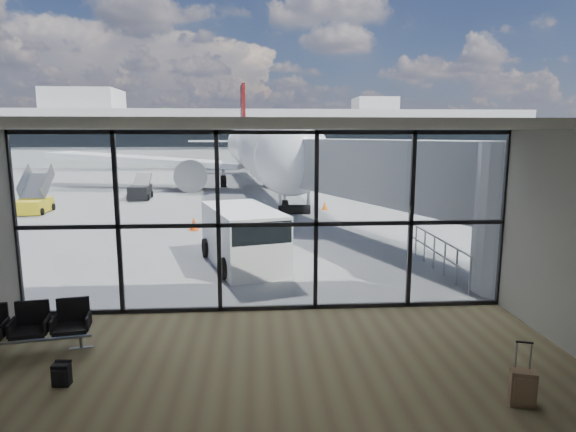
{
  "coord_description": "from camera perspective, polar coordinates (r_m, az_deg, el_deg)",
  "views": [
    {
      "loc": [
        -0.3,
        -11.63,
        4.36
      ],
      "look_at": [
        0.71,
        3.0,
        1.9
      ],
      "focal_mm": 30.0,
      "sensor_mm": 36.0,
      "label": 1
    }
  ],
  "objects": [
    {
      "name": "glass_curtain_wall",
      "position": [
        11.82,
        -2.45,
        -0.8
      ],
      "size": [
        12.1,
        0.12,
        4.5
      ],
      "color": "white",
      "rests_on": "ground"
    },
    {
      "name": "service_van",
      "position": [
        16.3,
        -5.26,
        -2.42
      ],
      "size": [
        3.14,
        4.86,
        1.95
      ],
      "rotation": [
        0.0,
        0.0,
        0.29
      ],
      "color": "white",
      "rests_on": "ground"
    },
    {
      "name": "tree_2",
      "position": [
        89.81,
        -25.69,
        9.56
      ],
      "size": [
        6.27,
        6.27,
        9.03
      ],
      "color": "#382619",
      "rests_on": "ground"
    },
    {
      "name": "apron_railing",
      "position": [
        16.64,
        16.94,
        -3.55
      ],
      "size": [
        0.06,
        5.46,
        1.11
      ],
      "color": "gray",
      "rests_on": "ground"
    },
    {
      "name": "jet_bridge",
      "position": [
        19.48,
        11.57,
        4.6
      ],
      "size": [
        8.0,
        16.5,
        4.33
      ],
      "color": "#95989A",
      "rests_on": "ground"
    },
    {
      "name": "lounge_shell",
      "position": [
        7.05,
        -1.41,
        -4.55
      ],
      "size": [
        12.02,
        8.01,
        4.51
      ],
      "color": "brown",
      "rests_on": "ground"
    },
    {
      "name": "backpack",
      "position": [
        9.75,
        -25.27,
        -16.63
      ],
      "size": [
        0.31,
        0.29,
        0.44
      ],
      "rotation": [
        0.0,
        0.0,
        -0.07
      ],
      "color": "black",
      "rests_on": "ground"
    },
    {
      "name": "tree_3",
      "position": [
        87.79,
        -21.95,
        9.02
      ],
      "size": [
        4.95,
        4.95,
        7.12
      ],
      "color": "#382619",
      "rests_on": "ground"
    },
    {
      "name": "far_terminal",
      "position": [
        73.6,
        -4.24,
        9.38
      ],
      "size": [
        80.0,
        12.2,
        11.0
      ],
      "color": "#ABABA6",
      "rests_on": "ground"
    },
    {
      "name": "tree_4",
      "position": [
        86.16,
        -18.13,
        9.65
      ],
      "size": [
        5.61,
        5.61,
        8.07
      ],
      "color": "#382619",
      "rests_on": "ground"
    },
    {
      "name": "traffic_cone_c",
      "position": [
        28.68,
        4.39,
        1.24
      ],
      "size": [
        0.36,
        0.36,
        0.52
      ],
      "color": "orange",
      "rests_on": "ground"
    },
    {
      "name": "suitcase",
      "position": [
        9.12,
        26.06,
        -17.83
      ],
      "size": [
        0.44,
        0.37,
        1.06
      ],
      "rotation": [
        0.0,
        0.0,
        -0.3
      ],
      "color": "brown",
      "rests_on": "ground"
    },
    {
      "name": "mobile_stairs",
      "position": [
        31.03,
        -27.9,
        1.29
      ],
      "size": [
        1.81,
        3.16,
        2.15
      ],
      "rotation": [
        0.0,
        0.0,
        0.07
      ],
      "color": "gold",
      "rests_on": "ground"
    },
    {
      "name": "belt_loader",
      "position": [
        35.01,
        -17.1,
        2.86
      ],
      "size": [
        1.61,
        3.67,
        1.65
      ],
      "rotation": [
        0.0,
        0.0,
        0.07
      ],
      "color": "black",
      "rests_on": "ground"
    },
    {
      "name": "ground",
      "position": [
        51.81,
        -3.63,
        4.67
      ],
      "size": [
        220.0,
        220.0,
        0.0
      ],
      "primitive_type": "plane",
      "color": "slate",
      "rests_on": "ground"
    },
    {
      "name": "airliner",
      "position": [
        42.55,
        -3.64,
        7.92
      ],
      "size": [
        35.0,
        40.64,
        10.47
      ],
      "rotation": [
        0.0,
        0.0,
        0.09
      ],
      "color": "white",
      "rests_on": "ground"
    },
    {
      "name": "tree_1",
      "position": [
        92.15,
        -29.17,
        8.89
      ],
      "size": [
        5.61,
        5.61,
        8.07
      ],
      "color": "#382619",
      "rests_on": "ground"
    },
    {
      "name": "seating_row",
      "position": [
        11.32,
        -28.13,
        -11.27
      ],
      "size": [
        2.28,
        1.0,
        1.01
      ],
      "rotation": [
        0.0,
        0.0,
        0.17
      ],
      "color": "gray",
      "rests_on": "ground"
    },
    {
      "name": "traffic_cone_a",
      "position": [
        22.83,
        -11.08,
        -0.92
      ],
      "size": [
        0.44,
        0.44,
        0.62
      ],
      "color": "#F94C0D",
      "rests_on": "ground"
    },
    {
      "name": "tree_5",
      "position": [
        84.93,
        -14.16,
        10.26
      ],
      "size": [
        6.27,
        6.27,
        9.03
      ],
      "color": "#382619",
      "rests_on": "ground"
    }
  ]
}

